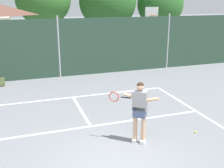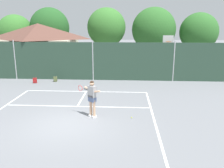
% 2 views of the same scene
% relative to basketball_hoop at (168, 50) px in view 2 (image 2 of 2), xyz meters
% --- Properties ---
extents(ground_plane, '(120.00, 120.00, 0.00)m').
position_rel_basketball_hoop_xyz_m(ground_plane, '(-6.28, -10.89, -2.31)').
color(ground_plane, slate).
extents(court_markings, '(8.30, 11.10, 0.01)m').
position_rel_basketball_hoop_xyz_m(court_markings, '(-6.28, -10.24, -2.31)').
color(court_markings, white).
rests_on(court_markings, ground).
extents(chainlink_fence, '(26.09, 0.09, 3.23)m').
position_rel_basketball_hoop_xyz_m(chainlink_fence, '(-6.28, -1.89, -0.77)').
color(chainlink_fence, '#284233').
rests_on(chainlink_fence, ground).
extents(basketball_hoop, '(0.90, 0.67, 3.55)m').
position_rel_basketball_hoop_xyz_m(basketball_hoop, '(0.00, 0.00, 0.00)').
color(basketball_hoop, yellow).
rests_on(basketball_hoop, ground).
extents(clubhouse_building, '(7.21, 5.19, 4.55)m').
position_rel_basketball_hoop_xyz_m(clubhouse_building, '(-11.94, 1.58, 0.04)').
color(clubhouse_building, beige).
rests_on(clubhouse_building, ground).
extents(treeline_backdrop, '(26.31, 4.59, 6.42)m').
position_rel_basketball_hoop_xyz_m(treeline_backdrop, '(-5.86, 7.83, 1.52)').
color(treeline_backdrop, brown).
rests_on(treeline_backdrop, ground).
extents(tennis_player, '(1.22, 0.86, 1.85)m').
position_rel_basketball_hoop_xyz_m(tennis_player, '(-5.21, -9.90, -1.20)').
color(tennis_player, silver).
rests_on(tennis_player, ground).
extents(tennis_ball, '(0.07, 0.07, 0.07)m').
position_rel_basketball_hoop_xyz_m(tennis_ball, '(-3.27, -9.94, -2.28)').
color(tennis_ball, '#CCE033').
rests_on(tennis_ball, ground).
extents(backpack_red, '(0.30, 0.27, 0.46)m').
position_rel_basketball_hoop_xyz_m(backpack_red, '(-10.70, -3.23, -2.12)').
color(backpack_red, maroon).
rests_on(backpack_red, ground).
extents(backpack_olive, '(0.31, 0.29, 0.46)m').
position_rel_basketball_hoop_xyz_m(backpack_olive, '(-9.23, -2.68, -2.12)').
color(backpack_olive, '#566038').
rests_on(backpack_olive, ground).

